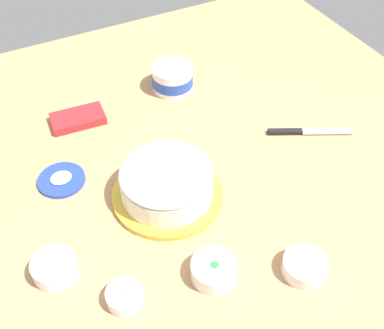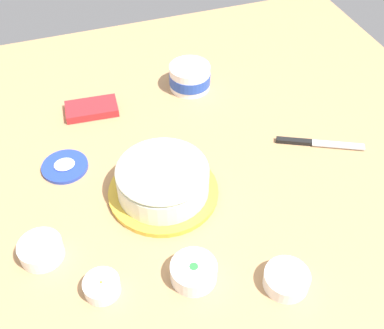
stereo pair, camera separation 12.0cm
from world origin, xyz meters
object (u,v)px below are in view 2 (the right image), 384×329
Objects in this scene: frosted_cake at (163,180)px; sprinkle_bowl_yellow at (41,250)px; sprinkle_bowl_orange at (102,286)px; frosting_tub at (190,77)px; sprinkle_bowl_green at (194,271)px; frosting_tub_lid at (65,166)px; sprinkle_bowl_rainbow at (287,279)px; candy_box_lower at (92,109)px; spreading_knife at (312,143)px.

frosted_cake is 0.32m from sprinkle_bowl_yellow.
sprinkle_bowl_yellow is (0.30, 0.09, -0.03)m from frosted_cake.
sprinkle_bowl_orange is 0.17m from sprinkle_bowl_yellow.
sprinkle_bowl_orange is at bearing 47.80° from frosted_cake.
sprinkle_bowl_green is at bearing 71.99° from frosting_tub.
frosting_tub reaches higher than sprinkle_bowl_yellow.
sprinkle_bowl_orange is at bearing -9.42° from sprinkle_bowl_green.
sprinkle_bowl_green is at bearing 170.58° from sprinkle_bowl_orange.
frosting_tub_lid is 1.20× the size of sprinkle_bowl_green.
frosted_cake is 0.29m from sprinkle_bowl_orange.
frosting_tub is at bearing -151.66° from frosting_tub_lid.
sprinkle_bowl_rainbow is (-0.18, 0.08, -0.00)m from sprinkle_bowl_green.
frosted_cake is at bearing -163.89° from sprinkle_bowl_yellow.
sprinkle_bowl_green reaches higher than sprinkle_bowl_yellow.
sprinkle_bowl_yellow reaches higher than sprinkle_bowl_rainbow.
frosting_tub_lid is at bearing -37.55° from frosted_cake.
sprinkle_bowl_green is 0.62m from candy_box_lower.
sprinkle_bowl_rainbow is at bearing 156.26° from sprinkle_bowl_green.
sprinkle_bowl_yellow is (0.50, 0.48, -0.02)m from frosting_tub.
sprinkle_bowl_rainbow is at bearing 128.26° from frosting_tub_lid.
frosted_cake is at bearing 142.45° from frosting_tub_lid.
sprinkle_bowl_yellow is (0.11, -0.13, 0.00)m from sprinkle_bowl_orange.
spreading_knife is 2.23× the size of sprinkle_bowl_green.
candy_box_lower is at bearing -68.17° from sprinkle_bowl_rainbow.
sprinkle_bowl_yellow is (0.30, -0.16, -0.00)m from sprinkle_bowl_green.
sprinkle_bowl_green reaches higher than sprinkle_bowl_rainbow.
frosting_tub_lid is 0.80× the size of candy_box_lower.
sprinkle_bowl_rainbow is 0.75m from candy_box_lower.
sprinkle_bowl_orange is (-0.02, 0.38, 0.01)m from frosting_tub_lid.
sprinkle_bowl_orange is at bearing 93.24° from frosting_tub_lid.
frosting_tub_lid is 0.38m from sprinkle_bowl_orange.
frosted_cake is 1.22× the size of spreading_knife.
sprinkle_bowl_green is at bearing 151.77° from sprinkle_bowl_yellow.
sprinkle_bowl_orange is at bearing 56.86° from frosting_tub.
frosting_tub_lid is (0.42, 0.22, -0.03)m from frosting_tub.
frosting_tub_lid is 0.66m from spreading_knife.
frosting_tub is at bearing -136.43° from sprinkle_bowl_yellow.
frosting_tub reaches higher than frosting_tub_lid.
frosting_tub is at bearing -117.18° from frosted_cake.
sprinkle_bowl_yellow is (0.09, 0.25, 0.02)m from frosting_tub_lid.
spreading_knife is at bearing 168.88° from frosting_tub_lid.
frosting_tub is 1.28× the size of sprinkle_bowl_green.
sprinkle_bowl_yellow is 0.50m from candy_box_lower.
frosted_cake is at bearing 5.16° from spreading_knife.
frosting_tub_lid is 0.54× the size of spreading_knife.
spreading_knife is 1.49× the size of candy_box_lower.
spreading_knife is at bearing -157.95° from sprinkle_bowl_orange.
frosted_cake is 2.73× the size of sprinkle_bowl_green.
sprinkle_bowl_yellow is at bearing 71.31° from frosting_tub_lid.
frosting_tub_lid is (0.22, -0.17, -0.04)m from frosted_cake.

